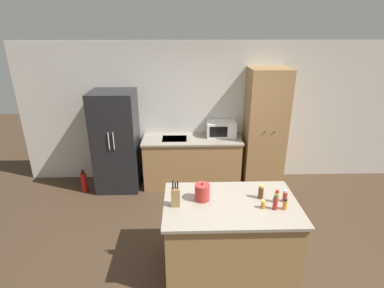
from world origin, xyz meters
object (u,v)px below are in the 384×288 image
Objects in this scene: refrigerator at (116,141)px; spice_bottle_amber_oil at (277,197)px; spice_bottle_green_herb at (261,192)px; kettle at (202,192)px; spice_bottle_orange_cap at (275,203)px; spice_bottle_tall_dark at (285,205)px; knife_block at (176,197)px; spice_bottle_short_red at (285,196)px; fire_extinguisher at (84,182)px; pantry_cabinet at (265,129)px; spice_bottle_pale_salt at (263,204)px; microwave at (221,129)px.

spice_bottle_amber_oil is at bearing -42.90° from refrigerator.
kettle is at bearing -178.86° from spice_bottle_green_herb.
spice_bottle_tall_dark is at bearing -3.70° from spice_bottle_orange_cap.
knife_block reaches higher than spice_bottle_amber_oil.
spice_bottle_short_red is 0.65× the size of kettle.
spice_bottle_amber_oil is 3.55m from fire_extinguisher.
knife_block is at bearing -177.38° from spice_bottle_short_red.
refrigerator reaches higher than kettle.
spice_bottle_short_red is 0.22m from spice_bottle_orange_cap.
pantry_cabinet is 5.06× the size of fire_extinguisher.
kettle reaches higher than fire_extinguisher.
spice_bottle_green_herb is at bearing 163.44° from spice_bottle_short_red.
microwave is at bearing 94.54° from spice_bottle_pale_salt.
spice_bottle_short_red is (1.26, 0.06, -0.05)m from knife_block.
spice_bottle_short_red is at bearing -78.15° from microwave.
spice_bottle_orange_cap reaches higher than spice_bottle_green_herb.
spice_bottle_tall_dark is 0.73× the size of spice_bottle_orange_cap.
fire_extinguisher is (-2.88, 1.92, -0.82)m from spice_bottle_amber_oil.
microwave reaches higher than fire_extinguisher.
refrigerator is 0.83× the size of pantry_cabinet.
spice_bottle_orange_cap is 3.59m from fire_extinguisher.
spice_bottle_pale_salt is at bearing -104.61° from pantry_cabinet.
spice_bottle_orange_cap reaches higher than spice_bottle_amber_oil.
fire_extinguisher is (-2.98, 1.90, -0.82)m from spice_bottle_short_red.
knife_block is at bearing -48.65° from fire_extinguisher.
microwave reaches higher than spice_bottle_amber_oil.
spice_bottle_amber_oil is 0.85m from kettle.
refrigerator is at bearing 136.32° from spice_bottle_green_herb.
spice_bottle_short_red is (0.47, -2.26, -0.06)m from microwave.
knife_block is at bearing -177.96° from spice_bottle_amber_oil.
spice_bottle_short_red is at bearing -16.56° from spice_bottle_green_herb.
microwave reaches higher than spice_bottle_orange_cap.
spice_bottle_green_herb is at bearing 83.76° from spice_bottle_pale_salt.
refrigerator reaches higher than spice_bottle_short_red.
pantry_cabinet is 13.93× the size of spice_bottle_amber_oil.
knife_block reaches higher than spice_bottle_orange_cap.
fire_extinguisher is at bearing -162.61° from refrigerator.
spice_bottle_amber_oil reaches higher than spice_bottle_tall_dark.
spice_bottle_pale_salt is 0.44× the size of kettle.
pantry_cabinet reaches higher than spice_bottle_orange_cap.
spice_bottle_orange_cap is (0.10, -0.23, 0.00)m from spice_bottle_green_herb.
spice_bottle_amber_oil is 0.89× the size of spice_bottle_green_herb.
microwave reaches higher than spice_bottle_short_red.
knife_block is 1.01m from spice_bottle_green_herb.
spice_bottle_orange_cap reaches higher than spice_bottle_short_red.
pantry_cabinet is 12.42× the size of spice_bottle_green_herb.
microwave is 2.31m from spice_bottle_amber_oil.
kettle is at bearing 176.15° from spice_bottle_short_red.
microwave is at bearing 5.05° from refrigerator.
refrigerator reaches higher than spice_bottle_green_herb.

